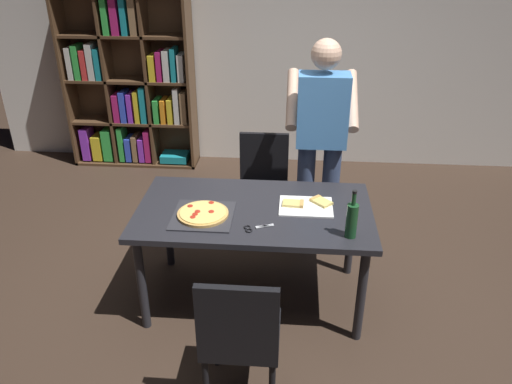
% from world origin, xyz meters
% --- Properties ---
extents(ground_plane, '(12.00, 12.00, 0.00)m').
position_xyz_m(ground_plane, '(0.00, 0.00, 0.00)').
color(ground_plane, '#38281E').
extents(back_wall, '(6.40, 0.10, 2.80)m').
position_xyz_m(back_wall, '(0.00, 2.60, 1.40)').
color(back_wall, silver).
rests_on(back_wall, ground_plane).
extents(dining_table, '(1.59, 0.89, 0.75)m').
position_xyz_m(dining_table, '(0.00, 0.00, 0.67)').
color(dining_table, '#232328').
rests_on(dining_table, ground_plane).
extents(chair_near_camera, '(0.42, 0.42, 0.90)m').
position_xyz_m(chair_near_camera, '(-0.00, -0.93, 0.51)').
color(chair_near_camera, black).
rests_on(chair_near_camera, ground_plane).
extents(chair_far_side, '(0.42, 0.42, 0.90)m').
position_xyz_m(chair_far_side, '(0.00, 0.93, 0.51)').
color(chair_far_side, black).
rests_on(chair_far_side, ground_plane).
extents(bookshelf, '(1.40, 0.35, 1.95)m').
position_xyz_m(bookshelf, '(-1.56, 2.38, 0.90)').
color(bookshelf, '#513823').
rests_on(bookshelf, ground_plane).
extents(person_serving_pizza, '(0.55, 0.54, 1.75)m').
position_xyz_m(person_serving_pizza, '(0.46, 0.71, 1.00)').
color(person_serving_pizza, '#38476B').
rests_on(person_serving_pizza, ground_plane).
extents(pepperoni_pizza_on_tray, '(0.40, 0.40, 0.04)m').
position_xyz_m(pepperoni_pizza_on_tray, '(-0.33, -0.13, 0.77)').
color(pepperoni_pizza_on_tray, '#2D2D33').
rests_on(pepperoni_pizza_on_tray, dining_table).
extents(pizza_slices_on_towel, '(0.37, 0.28, 0.03)m').
position_xyz_m(pizza_slices_on_towel, '(0.35, 0.06, 0.76)').
color(pizza_slices_on_towel, white).
rests_on(pizza_slices_on_towel, dining_table).
extents(wine_bottle, '(0.07, 0.07, 0.32)m').
position_xyz_m(wine_bottle, '(0.61, -0.29, 0.87)').
color(wine_bottle, '#194723').
rests_on(wine_bottle, dining_table).
extents(kitchen_scissors, '(0.20, 0.12, 0.01)m').
position_xyz_m(kitchen_scissors, '(0.02, -0.25, 0.76)').
color(kitchen_scissors, silver).
rests_on(kitchen_scissors, dining_table).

